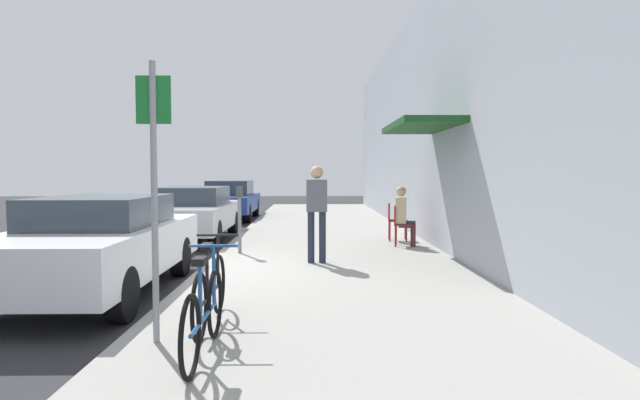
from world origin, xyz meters
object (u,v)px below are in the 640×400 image
(street_sign, at_px, (154,179))
(cafe_chair_0, at_px, (401,223))
(pedestrian_standing, at_px, (317,206))
(parked_car_1, at_px, (193,212))
(parking_meter, at_px, (240,214))
(parked_car_2, at_px, (230,199))
(parked_car_0, at_px, (99,243))
(bicycle_0, at_px, (204,314))
(bicycle_1, at_px, (210,292))
(cafe_chair_1, at_px, (394,219))
(seated_patron_0, at_px, (404,214))

(street_sign, height_order, cafe_chair_0, street_sign)
(street_sign, height_order, pedestrian_standing, street_sign)
(parked_car_1, xyz_separation_m, parking_meter, (1.55, -2.93, 0.18))
(parked_car_1, relative_size, parked_car_2, 1.00)
(parked_car_1, height_order, street_sign, street_sign)
(parked_car_0, distance_m, bicycle_0, 3.52)
(parked_car_0, distance_m, bicycle_1, 2.77)
(parked_car_1, bearing_deg, parking_meter, -62.15)
(parked_car_0, distance_m, parking_meter, 3.39)
(parked_car_0, height_order, parking_meter, parking_meter)
(street_sign, bearing_deg, cafe_chair_1, 65.39)
(bicycle_1, bearing_deg, cafe_chair_0, 63.54)
(parked_car_2, bearing_deg, cafe_chair_0, -58.55)
(street_sign, bearing_deg, pedestrian_standing, 70.34)
(seated_patron_0, relative_size, cafe_chair_1, 1.48)
(parked_car_0, relative_size, cafe_chair_1, 5.06)
(bicycle_1, height_order, cafe_chair_0, bicycle_1)
(pedestrian_standing, bearing_deg, cafe_chair_1, 59.03)
(pedestrian_standing, bearing_deg, street_sign, -109.66)
(street_sign, distance_m, bicycle_1, 1.33)
(parking_meter, height_order, street_sign, street_sign)
(cafe_chair_1, xyz_separation_m, pedestrian_standing, (-1.85, -3.08, 0.50))
(parked_car_0, xyz_separation_m, street_sign, (1.50, -2.48, 0.92))
(cafe_chair_0, xyz_separation_m, seated_patron_0, (0.06, -0.01, 0.19))
(parked_car_0, bearing_deg, cafe_chair_0, 39.33)
(bicycle_1, distance_m, cafe_chair_1, 7.54)
(parked_car_0, bearing_deg, parked_car_1, 90.00)
(cafe_chair_0, height_order, pedestrian_standing, pedestrian_standing)
(parking_meter, bearing_deg, cafe_chair_1, 29.84)
(pedestrian_standing, bearing_deg, parked_car_2, 106.70)
(parked_car_2, relative_size, cafe_chair_0, 5.06)
(cafe_chair_0, relative_size, cafe_chair_1, 1.00)
(bicycle_0, bearing_deg, seated_patron_0, 66.87)
(parked_car_2, bearing_deg, pedestrian_standing, -73.30)
(parked_car_2, bearing_deg, parked_car_1, -90.00)
(parked_car_1, xyz_separation_m, bicycle_0, (2.02, -8.81, -0.23))
(cafe_chair_0, bearing_deg, seated_patron_0, -11.25)
(parked_car_1, relative_size, parking_meter, 3.33)
(parked_car_2, xyz_separation_m, bicycle_0, (2.02, -14.88, -0.25))
(parking_meter, distance_m, street_sign, 5.55)
(bicycle_1, distance_m, seated_patron_0, 6.73)
(parked_car_1, distance_m, cafe_chair_0, 5.27)
(parked_car_1, bearing_deg, bicycle_1, -76.47)
(parked_car_2, relative_size, bicycle_0, 2.57)
(parked_car_0, distance_m, cafe_chair_0, 6.33)
(parked_car_0, xyz_separation_m, cafe_chair_0, (4.90, 4.01, -0.10))
(cafe_chair_0, bearing_deg, bicycle_1, -116.46)
(parking_meter, distance_m, bicycle_1, 5.03)
(parked_car_1, bearing_deg, bicycle_0, -77.07)
(bicycle_0, height_order, cafe_chair_1, bicycle_0)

